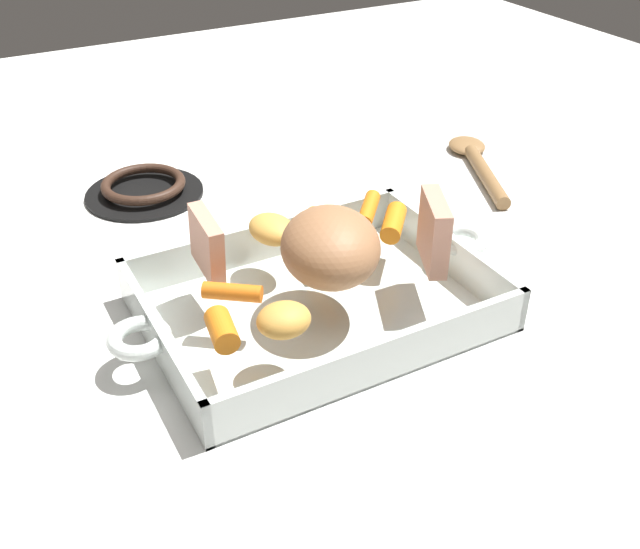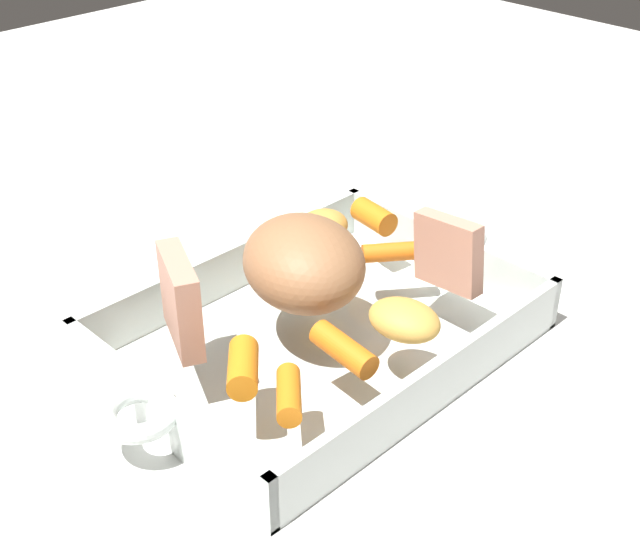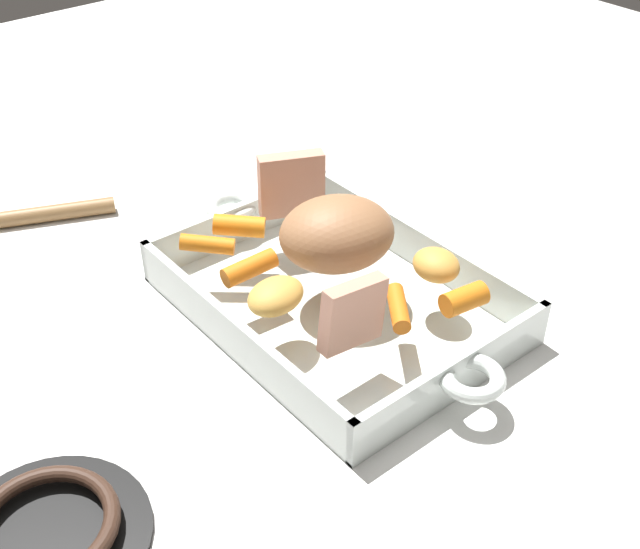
{
  "view_description": "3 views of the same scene",
  "coord_description": "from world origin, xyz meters",
  "px_view_note": "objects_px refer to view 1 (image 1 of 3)",
  "views": [
    {
      "loc": [
        0.29,
        0.54,
        0.45
      ],
      "look_at": [
        0.01,
        0.02,
        0.06
      ],
      "focal_mm": 41.05,
      "sensor_mm": 36.0,
      "label": 1
    },
    {
      "loc": [
        -0.42,
        -0.42,
        0.44
      ],
      "look_at": [
        0.01,
        0.01,
        0.06
      ],
      "focal_mm": 48.05,
      "sensor_mm": 36.0,
      "label": 2
    },
    {
      "loc": [
        0.5,
        -0.43,
        0.52
      ],
      "look_at": [
        0.01,
        -0.03,
        0.07
      ],
      "focal_mm": 45.81,
      "sensor_mm": 36.0,
      "label": 3
    }
  ],
  "objects_px": {
    "baby_carrot_center_right": "(234,295)",
    "baby_carrot_southeast": "(323,224)",
    "baby_carrot_northeast": "(394,223)",
    "potato_corner": "(284,320)",
    "pork_roast": "(330,247)",
    "baby_carrot_long": "(222,330)",
    "roasting_dish": "(316,302)",
    "stove_burner_rear": "(144,189)",
    "roast_slice_thick": "(434,232)",
    "serving_spoon": "(477,161)",
    "potato_golden_small": "(272,229)",
    "baby_carrot_southwest": "(369,209)",
    "roast_slice_outer": "(207,244)"
  },
  "relations": [
    {
      "from": "potato_golden_small",
      "to": "serving_spoon",
      "type": "bearing_deg",
      "value": -162.09
    },
    {
      "from": "baby_carrot_southwest",
      "to": "baby_carrot_long",
      "type": "distance_m",
      "value": 0.27
    },
    {
      "from": "baby_carrot_long",
      "to": "roasting_dish",
      "type": "bearing_deg",
      "value": -156.43
    },
    {
      "from": "roast_slice_outer",
      "to": "baby_carrot_long",
      "type": "relative_size",
      "value": 1.44
    },
    {
      "from": "pork_roast",
      "to": "roast_slice_outer",
      "type": "distance_m",
      "value": 0.12
    },
    {
      "from": "roast_slice_thick",
      "to": "stove_burner_rear",
      "type": "distance_m",
      "value": 0.43
    },
    {
      "from": "pork_roast",
      "to": "baby_carrot_northeast",
      "type": "xyz_separation_m",
      "value": [
        -0.1,
        -0.05,
        -0.02
      ]
    },
    {
      "from": "baby_carrot_southwest",
      "to": "roasting_dish",
      "type": "bearing_deg",
      "value": 35.55
    },
    {
      "from": "roast_slice_thick",
      "to": "baby_carrot_southeast",
      "type": "distance_m",
      "value": 0.13
    },
    {
      "from": "baby_carrot_center_right",
      "to": "baby_carrot_southeast",
      "type": "bearing_deg",
      "value": -151.18
    },
    {
      "from": "baby_carrot_southeast",
      "to": "potato_golden_small",
      "type": "xyz_separation_m",
      "value": [
        0.06,
        -0.01,
        0.0
      ]
    },
    {
      "from": "baby_carrot_southwest",
      "to": "stove_burner_rear",
      "type": "height_order",
      "value": "baby_carrot_southwest"
    },
    {
      "from": "roasting_dish",
      "to": "roast_slice_thick",
      "type": "xyz_separation_m",
      "value": [
        -0.12,
        0.04,
        0.07
      ]
    },
    {
      "from": "baby_carrot_southwest",
      "to": "baby_carrot_northeast",
      "type": "distance_m",
      "value": 0.04
    },
    {
      "from": "roast_slice_outer",
      "to": "baby_carrot_southwest",
      "type": "relative_size",
      "value": 1.13
    },
    {
      "from": "potato_golden_small",
      "to": "stove_burner_rear",
      "type": "bearing_deg",
      "value": -76.06
    },
    {
      "from": "serving_spoon",
      "to": "potato_golden_small",
      "type": "bearing_deg",
      "value": 131.65
    },
    {
      "from": "roast_slice_outer",
      "to": "baby_carrot_southeast",
      "type": "xyz_separation_m",
      "value": [
        -0.14,
        -0.01,
        -0.02
      ]
    },
    {
      "from": "baby_carrot_southwest",
      "to": "baby_carrot_center_right",
      "type": "height_order",
      "value": "baby_carrot_southwest"
    },
    {
      "from": "baby_carrot_southwest",
      "to": "roast_slice_thick",
      "type": "bearing_deg",
      "value": 92.74
    },
    {
      "from": "roast_slice_thick",
      "to": "baby_carrot_long",
      "type": "height_order",
      "value": "roast_slice_thick"
    },
    {
      "from": "pork_roast",
      "to": "baby_carrot_northeast",
      "type": "relative_size",
      "value": 2.14
    },
    {
      "from": "stove_burner_rear",
      "to": "roast_slice_outer",
      "type": "bearing_deg",
      "value": 86.92
    },
    {
      "from": "roasting_dish",
      "to": "serving_spoon",
      "type": "relative_size",
      "value": 1.96
    },
    {
      "from": "roasting_dish",
      "to": "stove_burner_rear",
      "type": "xyz_separation_m",
      "value": [
        0.08,
        -0.35,
        -0.01
      ]
    },
    {
      "from": "potato_corner",
      "to": "stove_burner_rear",
      "type": "xyz_separation_m",
      "value": [
        0.01,
        -0.42,
        -0.05
      ]
    },
    {
      "from": "baby_carrot_long",
      "to": "serving_spoon",
      "type": "height_order",
      "value": "baby_carrot_long"
    },
    {
      "from": "baby_carrot_southwest",
      "to": "baby_carrot_southeast",
      "type": "xyz_separation_m",
      "value": [
        0.06,
        0.01,
        0.0
      ]
    },
    {
      "from": "baby_carrot_southwest",
      "to": "roast_slice_outer",
      "type": "bearing_deg",
      "value": 5.85
    },
    {
      "from": "baby_carrot_center_right",
      "to": "potato_golden_small",
      "type": "bearing_deg",
      "value": -133.08
    },
    {
      "from": "pork_roast",
      "to": "serving_spoon",
      "type": "distance_m",
      "value": 0.43
    },
    {
      "from": "baby_carrot_southwest",
      "to": "baby_carrot_long",
      "type": "height_order",
      "value": "baby_carrot_long"
    },
    {
      "from": "baby_carrot_long",
      "to": "serving_spoon",
      "type": "bearing_deg",
      "value": -152.47
    },
    {
      "from": "baby_carrot_center_right",
      "to": "serving_spoon",
      "type": "distance_m",
      "value": 0.51
    },
    {
      "from": "baby_carrot_northeast",
      "to": "baby_carrot_southeast",
      "type": "relative_size",
      "value": 0.96
    },
    {
      "from": "baby_carrot_southeast",
      "to": "stove_burner_rear",
      "type": "bearing_deg",
      "value": -66.02
    },
    {
      "from": "pork_roast",
      "to": "baby_carrot_southeast",
      "type": "bearing_deg",
      "value": -114.3
    },
    {
      "from": "baby_carrot_southwest",
      "to": "baby_carrot_long",
      "type": "bearing_deg",
      "value": 29.59
    },
    {
      "from": "roasting_dish",
      "to": "potato_golden_small",
      "type": "distance_m",
      "value": 0.09
    },
    {
      "from": "stove_burner_rear",
      "to": "baby_carrot_southeast",
      "type": "bearing_deg",
      "value": 113.98
    },
    {
      "from": "roasting_dish",
      "to": "pork_roast",
      "type": "xyz_separation_m",
      "value": [
        -0.01,
        0.01,
        0.07
      ]
    },
    {
      "from": "baby_carrot_southeast",
      "to": "serving_spoon",
      "type": "bearing_deg",
      "value": -157.64
    },
    {
      "from": "roast_slice_thick",
      "to": "baby_carrot_southeast",
      "type": "height_order",
      "value": "roast_slice_thick"
    },
    {
      "from": "baby_carrot_long",
      "to": "baby_carrot_southeast",
      "type": "distance_m",
      "value": 0.21
    },
    {
      "from": "baby_carrot_center_right",
      "to": "stove_burner_rear",
      "type": "height_order",
      "value": "baby_carrot_center_right"
    },
    {
      "from": "baby_carrot_northeast",
      "to": "potato_corner",
      "type": "relative_size",
      "value": 1.09
    },
    {
      "from": "baby_carrot_northeast",
      "to": "potato_corner",
      "type": "bearing_deg",
      "value": 29.62
    },
    {
      "from": "roasting_dish",
      "to": "baby_carrot_southeast",
      "type": "relative_size",
      "value": 7.61
    },
    {
      "from": "stove_burner_rear",
      "to": "roast_slice_thick",
      "type": "bearing_deg",
      "value": 116.62
    },
    {
      "from": "pork_roast",
      "to": "roast_slice_thick",
      "type": "relative_size",
      "value": 1.63
    }
  ]
}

